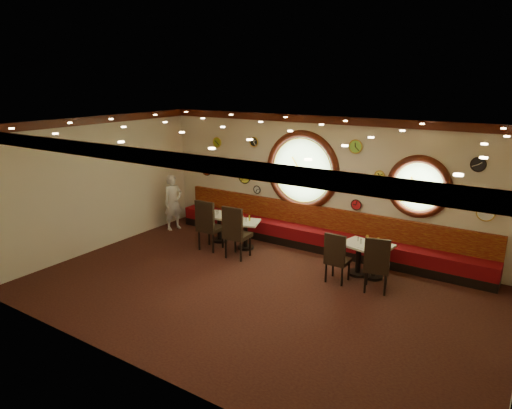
% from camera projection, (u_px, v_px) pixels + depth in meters
% --- Properties ---
extents(floor, '(9.00, 6.00, 0.00)m').
position_uv_depth(floor, '(256.00, 291.00, 8.97)').
color(floor, black).
rests_on(floor, ground).
extents(ceiling, '(9.00, 6.00, 0.02)m').
position_uv_depth(ceiling, '(256.00, 127.00, 8.11)').
color(ceiling, gold).
rests_on(ceiling, wall_back).
extents(wall_back, '(9.00, 0.02, 3.20)m').
position_uv_depth(wall_back, '(324.00, 183.00, 10.96)').
color(wall_back, beige).
rests_on(wall_back, floor).
extents(wall_front, '(9.00, 0.02, 3.20)m').
position_uv_depth(wall_front, '(134.00, 266.00, 6.12)').
color(wall_front, beige).
rests_on(wall_front, floor).
extents(wall_left, '(0.02, 6.00, 3.20)m').
position_uv_depth(wall_left, '(99.00, 184.00, 10.91)').
color(wall_left, beige).
rests_on(wall_left, floor).
extents(molding_back, '(9.00, 0.10, 0.18)m').
position_uv_depth(molding_back, '(326.00, 120.00, 10.51)').
color(molding_back, '#3B130A').
rests_on(molding_back, wall_back).
extents(molding_front, '(9.00, 0.10, 0.18)m').
position_uv_depth(molding_front, '(129.00, 154.00, 5.76)').
color(molding_front, '#3B130A').
rests_on(molding_front, wall_back).
extents(molding_left, '(0.10, 6.00, 0.18)m').
position_uv_depth(molding_left, '(94.00, 120.00, 10.48)').
color(molding_left, '#3B130A').
rests_on(molding_left, wall_back).
extents(banquette_base, '(8.00, 0.55, 0.20)m').
position_uv_depth(banquette_base, '(317.00, 245.00, 11.14)').
color(banquette_base, black).
rests_on(banquette_base, floor).
extents(banquette_seat, '(8.00, 0.55, 0.30)m').
position_uv_depth(banquette_seat, '(317.00, 236.00, 11.07)').
color(banquette_seat, '#5E080E').
rests_on(banquette_seat, banquette_base).
extents(banquette_back, '(8.00, 0.10, 0.55)m').
position_uv_depth(banquette_back, '(322.00, 218.00, 11.14)').
color(banquette_back, '#5F070A').
rests_on(banquette_back, wall_back).
extents(porthole_left_glass, '(1.66, 0.02, 1.66)m').
position_uv_depth(porthole_left_glass, '(302.00, 170.00, 11.21)').
color(porthole_left_glass, '#89B26A').
rests_on(porthole_left_glass, wall_back).
extents(porthole_left_frame, '(1.98, 0.18, 1.98)m').
position_uv_depth(porthole_left_frame, '(302.00, 170.00, 11.19)').
color(porthole_left_frame, '#3B130A').
rests_on(porthole_left_frame, wall_back).
extents(porthole_left_ring, '(1.61, 0.03, 1.61)m').
position_uv_depth(porthole_left_ring, '(301.00, 171.00, 11.17)').
color(porthole_left_ring, gold).
rests_on(porthole_left_ring, wall_back).
extents(porthole_right_glass, '(1.10, 0.02, 1.10)m').
position_uv_depth(porthole_right_glass, '(419.00, 187.00, 9.74)').
color(porthole_right_glass, '#89B26A').
rests_on(porthole_right_glass, wall_back).
extents(porthole_right_frame, '(1.38, 0.18, 1.38)m').
position_uv_depth(porthole_right_frame, '(419.00, 187.00, 9.73)').
color(porthole_right_frame, '#3B130A').
rests_on(porthole_right_frame, wall_back).
extents(porthole_right_ring, '(1.09, 0.03, 1.09)m').
position_uv_depth(porthole_right_ring, '(418.00, 187.00, 9.71)').
color(porthole_right_ring, gold).
rests_on(porthole_right_ring, wall_back).
extents(wall_clock_0, '(0.24, 0.03, 0.24)m').
position_uv_depth(wall_clock_0, '(254.00, 142.00, 11.75)').
color(wall_clock_0, black).
rests_on(wall_clock_0, wall_back).
extents(wall_clock_1, '(0.28, 0.03, 0.28)m').
position_uv_depth(wall_clock_1, '(478.00, 164.00, 8.97)').
color(wall_clock_1, black).
rests_on(wall_clock_1, wall_back).
extents(wall_clock_2, '(0.34, 0.03, 0.34)m').
position_uv_depth(wall_clock_2, '(486.00, 213.00, 9.10)').
color(wall_clock_2, white).
rests_on(wall_clock_2, wall_back).
extents(wall_clock_3, '(0.26, 0.03, 0.26)m').
position_uv_depth(wall_clock_3, '(217.00, 142.00, 12.41)').
color(wall_clock_3, '#92AC22').
rests_on(wall_clock_3, wall_back).
extents(wall_clock_4, '(0.22, 0.03, 0.22)m').
position_uv_depth(wall_clock_4, '(380.00, 176.00, 10.12)').
color(wall_clock_4, '#F9FA53').
rests_on(wall_clock_4, wall_back).
extents(wall_clock_5, '(0.20, 0.03, 0.20)m').
position_uv_depth(wall_clock_5, '(257.00, 189.00, 12.04)').
color(wall_clock_5, silver).
rests_on(wall_clock_5, wall_back).
extents(wall_clock_6, '(0.30, 0.03, 0.30)m').
position_uv_depth(wall_clock_6, '(356.00, 147.00, 10.28)').
color(wall_clock_6, '#89D843').
rests_on(wall_clock_6, wall_back).
extents(wall_clock_7, '(0.32, 0.03, 0.32)m').
position_uv_depth(wall_clock_7, '(207.00, 170.00, 12.84)').
color(wall_clock_7, red).
rests_on(wall_clock_7, wall_back).
extents(wall_clock_8, '(0.36, 0.03, 0.36)m').
position_uv_depth(wall_clock_8, '(245.00, 177.00, 12.17)').
color(wall_clock_8, yellow).
rests_on(wall_clock_8, wall_back).
extents(wall_clock_9, '(0.24, 0.03, 0.24)m').
position_uv_depth(wall_clock_9, '(356.00, 205.00, 10.59)').
color(wall_clock_9, red).
rests_on(wall_clock_9, wall_back).
extents(table_a, '(0.70, 0.70, 0.71)m').
position_uv_depth(table_a, '(219.00, 224.00, 11.60)').
color(table_a, black).
rests_on(table_a, floor).
extents(table_b, '(0.80, 0.80, 0.69)m').
position_uv_depth(table_b, '(246.00, 231.00, 11.09)').
color(table_b, black).
rests_on(table_b, floor).
extents(table_c, '(0.78, 0.78, 0.71)m').
position_uv_depth(table_c, '(359.00, 255.00, 9.61)').
color(table_c, black).
rests_on(table_c, floor).
extents(table_d, '(0.71, 0.71, 0.72)m').
position_uv_depth(table_d, '(374.00, 257.00, 9.45)').
color(table_d, black).
rests_on(table_d, floor).
extents(chair_a, '(0.55, 0.55, 0.77)m').
position_uv_depth(chair_a, '(208.00, 222.00, 10.91)').
color(chair_a, black).
rests_on(chair_a, floor).
extents(chair_b, '(0.55, 0.55, 0.78)m').
position_uv_depth(chair_b, '(235.00, 229.00, 10.40)').
color(chair_b, black).
rests_on(chair_b, floor).
extents(chair_c, '(0.45, 0.45, 0.66)m').
position_uv_depth(chair_c, '(336.00, 255.00, 9.17)').
color(chair_c, black).
rests_on(chair_c, floor).
extents(chair_d, '(0.58, 0.58, 0.70)m').
position_uv_depth(chair_d, '(377.00, 261.00, 8.74)').
color(chair_d, black).
rests_on(chair_d, floor).
extents(condiment_a_salt, '(0.04, 0.04, 0.10)m').
position_uv_depth(condiment_a_salt, '(218.00, 212.00, 11.58)').
color(condiment_a_salt, '#BDBCC1').
rests_on(condiment_a_salt, table_a).
extents(condiment_b_salt, '(0.04, 0.04, 0.10)m').
position_uv_depth(condiment_b_salt, '(243.00, 218.00, 11.12)').
color(condiment_b_salt, silver).
rests_on(condiment_b_salt, table_b).
extents(condiment_c_salt, '(0.03, 0.03, 0.09)m').
position_uv_depth(condiment_c_salt, '(358.00, 239.00, 9.64)').
color(condiment_c_salt, '#B9B9BE').
rests_on(condiment_c_salt, table_c).
extents(condiment_d_salt, '(0.03, 0.03, 0.09)m').
position_uv_depth(condiment_d_salt, '(375.00, 242.00, 9.42)').
color(condiment_d_salt, silver).
rests_on(condiment_d_salt, table_d).
extents(condiment_a_pepper, '(0.03, 0.03, 0.09)m').
position_uv_depth(condiment_a_pepper, '(217.00, 213.00, 11.49)').
color(condiment_a_pepper, silver).
rests_on(condiment_a_pepper, table_a).
extents(condiment_b_pepper, '(0.03, 0.03, 0.10)m').
position_uv_depth(condiment_b_pepper, '(246.00, 220.00, 11.01)').
color(condiment_b_pepper, '#B9B8BD').
rests_on(condiment_b_pepper, table_b).
extents(condiment_c_pepper, '(0.04, 0.04, 0.11)m').
position_uv_depth(condiment_c_pepper, '(361.00, 242.00, 9.46)').
color(condiment_c_pepper, silver).
rests_on(condiment_c_pepper, table_c).
extents(condiment_d_pepper, '(0.03, 0.03, 0.09)m').
position_uv_depth(condiment_d_pepper, '(374.00, 244.00, 9.36)').
color(condiment_d_pepper, silver).
rests_on(condiment_d_pepper, table_d).
extents(condiment_a_bottle, '(0.05, 0.05, 0.15)m').
position_uv_depth(condiment_a_bottle, '(226.00, 211.00, 11.54)').
color(condiment_a_bottle, gold).
rests_on(condiment_a_bottle, table_a).
extents(condiment_b_bottle, '(0.05, 0.05, 0.15)m').
position_uv_depth(condiment_b_bottle, '(250.00, 218.00, 11.06)').
color(condiment_b_bottle, yellow).
rests_on(condiment_b_bottle, table_b).
extents(condiment_c_bottle, '(0.06, 0.06, 0.18)m').
position_uv_depth(condiment_c_bottle, '(367.00, 239.00, 9.49)').
color(condiment_c_bottle, gold).
rests_on(condiment_c_bottle, table_c).
extents(condiment_d_bottle, '(0.05, 0.05, 0.16)m').
position_uv_depth(condiment_d_bottle, '(378.00, 242.00, 9.36)').
color(condiment_d_bottle, yellow).
rests_on(condiment_d_bottle, table_d).
extents(waiter, '(0.50, 0.64, 1.53)m').
position_uv_depth(waiter, '(173.00, 202.00, 12.46)').
color(waiter, silver).
rests_on(waiter, floor).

